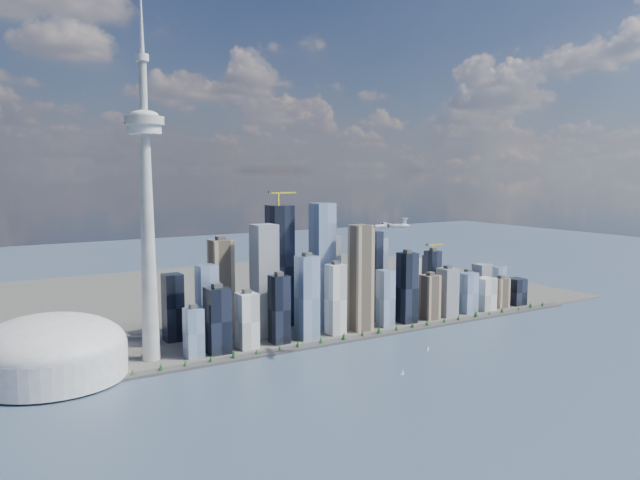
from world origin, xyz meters
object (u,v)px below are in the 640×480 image
dome_stadium (51,351)px  sailboat_east (428,349)px  airplane (391,226)px  sailboat_west (403,373)px  needle_tower (147,204)px

dome_stadium → sailboat_east: bearing=-17.0°
airplane → sailboat_west: bearing=-101.6°
needle_tower → sailboat_west: size_ratio=67.29×
airplane → needle_tower: bearing=167.0°
needle_tower → airplane: bearing=-27.1°
needle_tower → sailboat_east: needle_tower is taller
sailboat_west → needle_tower: bearing=145.0°
sailboat_west → sailboat_east: bearing=39.3°
needle_tower → airplane: (320.50, -163.93, -34.38)m
sailboat_west → airplane: bearing=70.2°
airplane → sailboat_west: airplane is taller
sailboat_east → sailboat_west: bearing=-169.2°
airplane → dome_stadium: bearing=175.7°
needle_tower → dome_stadium: (-140.00, -10.00, -196.40)m
dome_stadium → airplane: bearing=-18.5°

